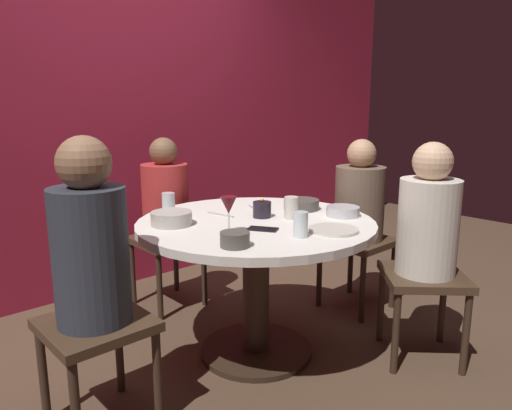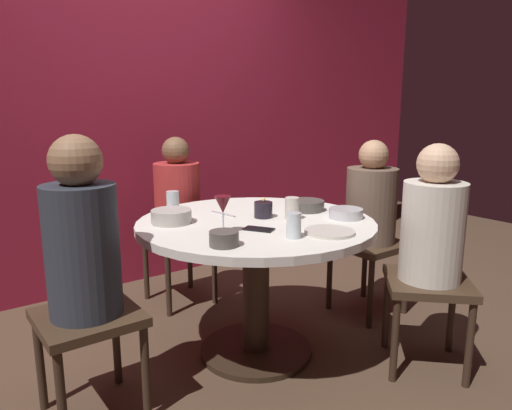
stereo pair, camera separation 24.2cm
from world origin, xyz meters
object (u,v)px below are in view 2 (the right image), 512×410
Objects in this scene: seated_diner_front_right at (432,233)px; bowl_sauce_side at (224,239)px; cup_by_left_diner at (294,225)px; cup_by_right_diner at (173,202)px; bowl_serving_large at (346,213)px; dinner_plate at (330,232)px; wine_glass at (223,206)px; candle_holder at (263,210)px; dining_table at (256,252)px; bowl_small_white at (306,205)px; seated_diner_right at (371,208)px; bowl_salad_center at (171,216)px; seated_diner_left at (83,250)px; cell_phone at (259,229)px; cup_near_candle at (292,209)px; seated_diner_back at (177,202)px.

bowl_sauce_side is at bearing 26.26° from seated_diner_front_right.
cup_by_left_diner is 0.96× the size of cup_by_right_diner.
seated_diner_front_right is 0.43m from bowl_serving_large.
wine_glass is at bearing 143.87° from dinner_plate.
candle_holder is at bearing 141.56° from bowl_serving_large.
bowl_serving_large reaches higher than dining_table.
bowl_small_white is (0.29, -0.01, -0.01)m from candle_holder.
dinner_plate is (-0.49, 0.21, 0.04)m from seated_diner_front_right.
bowl_sauce_side is at bearing 12.42° from seated_diner_right.
seated_diner_front_right is at bearing -60.84° from bowl_serving_large.
seated_diner_right is 9.29× the size of cup_by_right_diner.
seated_diner_right reaches higher than candle_holder.
candle_holder is 0.38m from wine_glass.
cup_by_left_diner reaches higher than bowl_serving_large.
candle_holder is 0.88× the size of cup_by_right_diner.
cup_by_right_diner reaches higher than bowl_salad_center.
bowl_serving_large is (1.28, -0.24, 0.02)m from seated_diner_left.
dining_table is 0.47m from bowl_salad_center.
candle_holder is 0.60× the size of bowl_serving_large.
bowl_salad_center is (-0.27, 0.37, 0.03)m from cell_phone.
cup_by_right_diner is (-0.20, 0.77, 0.00)m from cup_by_left_diner.
cup_near_candle is 0.97× the size of cup_by_right_diner.
dining_table is 0.29m from cup_near_candle.
cell_phone is 1.21× the size of cup_near_candle.
cup_near_candle is (0.43, 0.02, -0.07)m from wine_glass.
seated_diner_left is 1.08m from dinner_plate.
seated_diner_right reaches higher than cup_by_left_diner.
cell_phone reaches higher than dining_table.
cup_by_left_diner is (0.04, -0.20, 0.05)m from cell_phone.
seated_diner_front_right is at bearing 65.62° from seated_diner_right.
cup_near_candle is 1.01× the size of cup_by_left_diner.
seated_diner_left is 1.61m from seated_diner_front_right.
bowl_salad_center is at bearing 157.53° from candle_holder.
bowl_salad_center is at bearing 5.11° from seated_diner_front_right.
bowl_salad_center is (-0.49, 0.61, 0.03)m from dinner_plate.
bowl_salad_center is (-0.98, 0.82, 0.06)m from seated_diner_front_right.
cup_by_left_diner reaches higher than bowl_small_white.
candle_holder is at bearing -4.61° from seated_diner_front_right.
seated_diner_right reaches higher than bowl_small_white.
wine_glass is 0.50m from dinner_plate.
seated_diner_right reaches higher than bowl_sauce_side.
bowl_salad_center is (-0.78, 0.45, 0.01)m from bowl_serving_large.
seated_diner_left is at bearing 150.87° from bowl_sauce_side.
dining_table is 10.60× the size of cup_by_left_diner.
cup_near_candle is at bearing -150.79° from bowl_small_white.
bowl_small_white is at bearing 99.35° from bowl_serving_large.
dinner_plate is 1.18× the size of bowl_small_white.
cell_phone is 0.80× the size of bowl_serving_large.
seated_diner_back is 9.73× the size of cup_by_left_diner.
bowl_small_white is 0.79m from bowl_sauce_side.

